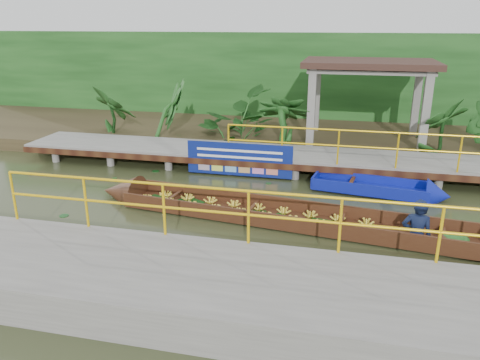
# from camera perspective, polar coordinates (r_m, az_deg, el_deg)

# --- Properties ---
(ground) EXTENTS (80.00, 80.00, 0.00)m
(ground) POSITION_cam_1_polar(r_m,az_deg,el_deg) (11.68, 0.29, -3.62)
(ground) COLOR #282E17
(ground) RESTS_ON ground
(land_strip) EXTENTS (30.00, 8.00, 0.45)m
(land_strip) POSITION_cam_1_polar(r_m,az_deg,el_deg) (18.67, 5.40, 5.63)
(land_strip) COLOR #322819
(land_strip) RESTS_ON ground
(far_dock) EXTENTS (16.00, 2.06, 1.66)m
(far_dock) POSITION_cam_1_polar(r_m,az_deg,el_deg) (14.71, 3.31, 3.08)
(far_dock) COLOR slate
(far_dock) RESTS_ON ground
(near_dock) EXTENTS (18.00, 2.40, 1.73)m
(near_dock) POSITION_cam_1_polar(r_m,az_deg,el_deg) (7.70, 0.67, -13.86)
(near_dock) COLOR slate
(near_dock) RESTS_ON ground
(pavilion) EXTENTS (4.40, 3.00, 3.00)m
(pavilion) POSITION_cam_1_polar(r_m,az_deg,el_deg) (16.92, 15.45, 12.60)
(pavilion) COLOR slate
(pavilion) RESTS_ON ground
(foliage_backdrop) EXTENTS (30.00, 0.80, 4.00)m
(foliage_backdrop) POSITION_cam_1_polar(r_m,az_deg,el_deg) (20.81, 6.51, 11.92)
(foliage_backdrop) COLOR #153D13
(foliage_backdrop) RESTS_ON ground
(vendor_boat) EXTENTS (10.55, 2.38, 2.19)m
(vendor_boat) POSITION_cam_1_polar(r_m,az_deg,el_deg) (10.84, 8.09, -4.34)
(vendor_boat) COLOR #391B0F
(vendor_boat) RESTS_ON ground
(moored_blue_boat) EXTENTS (3.66, 1.42, 0.85)m
(moored_blue_boat) POSITION_cam_1_polar(r_m,az_deg,el_deg) (13.18, 19.25, -1.36)
(moored_blue_boat) COLOR #0D1891
(moored_blue_boat) RESTS_ON ground
(blue_banner) EXTENTS (3.20, 0.04, 1.00)m
(blue_banner) POSITION_cam_1_polar(r_m,az_deg,el_deg) (13.92, -0.10, 2.54)
(blue_banner) COLOR navy
(blue_banner) RESTS_ON ground
(tropical_plants) EXTENTS (14.46, 1.46, 1.83)m
(tropical_plants) POSITION_cam_1_polar(r_m,az_deg,el_deg) (16.29, 4.79, 7.81)
(tropical_plants) COLOR #153D13
(tropical_plants) RESTS_ON ground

